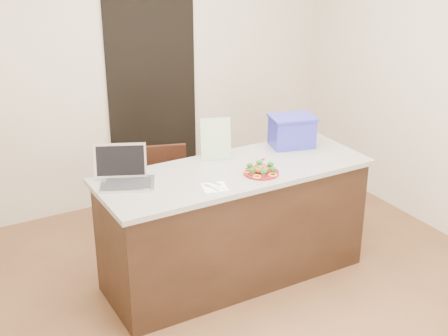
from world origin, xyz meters
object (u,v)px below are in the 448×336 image
blue_box (292,131)px  plate (261,172)px  napkin (215,187)px  chair (169,189)px  laptop (124,173)px  yogurt_bottle (263,165)px  island (234,224)px

blue_box → plate: bearing=-130.8°
napkin → chair: napkin is taller
plate → blue_box: blue_box is taller
blue_box → chair: bearing=159.7°
plate → napkin: 0.42m
napkin → blue_box: bearing=23.5°
blue_box → laptop: bearing=-164.9°
yogurt_bottle → laptop: laptop is taller
laptop → blue_box: bearing=25.0°
laptop → chair: bearing=69.0°
plate → napkin: (-0.41, -0.05, -0.01)m
laptop → chair: size_ratio=0.52×
napkin → yogurt_bottle: bearing=14.4°
island → plate: 0.51m
laptop → blue_box: (1.44, 0.01, 0.06)m
plate → chair: 1.09m
napkin → chair: 1.09m
plate → chair: (-0.31, 0.94, -0.44)m
island → laptop: size_ratio=4.62×
yogurt_bottle → chair: 1.06m
island → yogurt_bottle: bearing=-26.7°
laptop → blue_box: size_ratio=1.10×
laptop → chair: laptop is taller
island → plate: plate is taller
napkin → blue_box: (0.94, 0.41, 0.13)m
plate → island: bearing=126.4°
island → blue_box: blue_box is taller
island → plate: size_ratio=7.94×
yogurt_bottle → laptop: (-0.98, 0.28, 0.04)m
plate → chair: bearing=108.3°
island → napkin: (-0.29, -0.22, 0.46)m
island → chair: 0.80m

